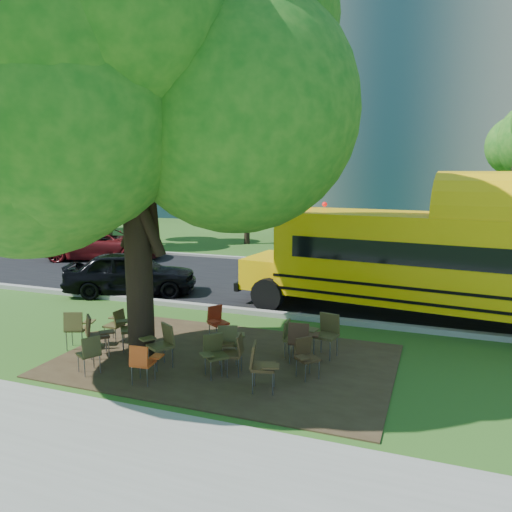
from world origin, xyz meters
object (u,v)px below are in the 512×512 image
at_px(chair_13, 301,338).
at_px(bg_car_silver, 6,237).
at_px(chair_3, 162,341).
at_px(chair_12, 292,336).
at_px(black_car, 131,273).
at_px(chair_6, 234,350).
at_px(pedestrian_a, 24,228).
at_px(chair_4, 143,360).
at_px(chair_2, 91,350).
at_px(chair_5, 214,351).
at_px(chair_1, 95,332).
at_px(chair_0, 77,326).
at_px(chair_11, 229,339).
at_px(chair_8, 116,322).
at_px(chair_7, 260,363).
at_px(pedestrian_b, 39,229).
at_px(main_tree, 132,92).
at_px(chair_14, 326,331).
at_px(school_bus, 475,263).
at_px(chair_15, 305,354).
at_px(bg_car_red, 105,244).
at_px(chair_10, 217,319).
at_px(chair_9, 133,325).

bearing_deg(chair_13, bg_car_silver, 147.18).
distance_m(chair_3, chair_12, 2.75).
bearing_deg(black_car, bg_car_silver, 40.85).
xyz_separation_m(chair_6, black_car, (-5.76, 4.93, 0.20)).
height_order(black_car, pedestrian_a, pedestrian_a).
bearing_deg(chair_4, chair_3, 92.73).
xyz_separation_m(chair_2, chair_5, (2.35, 0.74, 0.03)).
height_order(chair_1, black_car, black_car).
bearing_deg(chair_3, chair_0, 24.83).
xyz_separation_m(chair_5, chair_11, (0.02, 0.71, 0.02)).
height_order(chair_5, chair_12, chair_5).
relative_size(chair_0, chair_5, 1.06).
bearing_deg(chair_2, chair_8, 49.90).
relative_size(chair_7, black_car, 0.22).
relative_size(chair_7, pedestrian_b, 0.58).
bearing_deg(chair_5, chair_3, -47.68).
bearing_deg(main_tree, chair_14, 23.12).
height_order(school_bus, pedestrian_a, school_bus).
xyz_separation_m(chair_6, chair_15, (1.37, 0.32, -0.02)).
xyz_separation_m(chair_7, bg_car_red, (-11.46, 10.72, 0.15)).
bearing_deg(main_tree, chair_2, -117.46).
height_order(school_bus, chair_0, school_bus).
relative_size(chair_3, pedestrian_b, 0.58).
distance_m(chair_4, bg_car_red, 14.55).
height_order(chair_14, bg_car_silver, bg_car_silver).
bearing_deg(black_car, school_bus, -110.80).
height_order(main_tree, pedestrian_b, main_tree).
xyz_separation_m(chair_0, chair_1, (0.74, -0.29, 0.03)).
distance_m(chair_1, chair_6, 3.19).
relative_size(chair_8, black_car, 0.19).
bearing_deg(chair_10, chair_7, 73.28).
bearing_deg(chair_0, main_tree, -23.03).
xyz_separation_m(chair_3, pedestrian_a, (-17.16, 13.46, 0.23)).
bearing_deg(chair_8, bg_car_silver, 55.63).
bearing_deg(chair_5, chair_10, -111.37).
height_order(school_bus, chair_13, school_bus).
bearing_deg(chair_8, chair_15, -94.49).
bearing_deg(chair_11, chair_7, -66.55).
bearing_deg(chair_3, main_tree, 13.05).
xyz_separation_m(school_bus, chair_10, (-5.78, -3.37, -1.15)).
distance_m(school_bus, pedestrian_a, 24.68).
bearing_deg(pedestrian_a, bg_car_silver, -166.50).
bearing_deg(chair_15, chair_12, -108.15).
bearing_deg(chair_2, main_tree, 1.47).
distance_m(chair_5, chair_10, 2.18).
bearing_deg(chair_7, chair_1, -110.36).
relative_size(chair_7, chair_8, 1.15).
height_order(chair_2, pedestrian_b, pedestrian_b).
height_order(main_tree, chair_9, main_tree).
height_order(school_bus, chair_10, school_bus).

